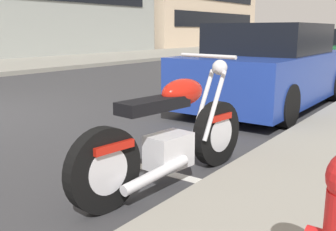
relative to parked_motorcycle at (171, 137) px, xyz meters
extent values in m
cube|color=gray|center=(12.19, 11.27, -0.36)|extent=(120.00, 5.00, 0.14)
cube|color=silver|center=(0.19, 0.34, -0.43)|extent=(0.12, 2.20, 0.01)
cylinder|color=black|center=(0.69, -0.08, -0.11)|extent=(0.66, 0.18, 0.65)
cylinder|color=silver|center=(0.69, -0.08, -0.11)|extent=(0.37, 0.16, 0.36)
cylinder|color=black|center=(-0.73, 0.09, -0.11)|extent=(0.66, 0.18, 0.65)
cylinder|color=silver|center=(-0.73, 0.09, -0.11)|extent=(0.37, 0.16, 0.36)
cube|color=silver|center=(-0.02, 0.01, -0.12)|extent=(0.43, 0.30, 0.30)
cube|color=black|center=(-0.20, 0.03, 0.31)|extent=(0.70, 0.30, 0.10)
ellipsoid|color=#B7190F|center=(0.16, -0.01, 0.37)|extent=(0.50, 0.29, 0.24)
cube|color=#B7190F|center=(-0.68, 0.08, 0.07)|extent=(0.38, 0.22, 0.06)
cube|color=#B7190F|center=(0.67, -0.07, 0.07)|extent=(0.34, 0.20, 0.06)
cylinder|color=silver|center=(0.55, 0.01, 0.21)|extent=(0.34, 0.08, 0.65)
cylinder|color=silver|center=(0.53, -0.13, 0.21)|extent=(0.34, 0.08, 0.65)
cylinder|color=silver|center=(0.51, -0.06, 0.67)|extent=(0.11, 0.62, 0.04)
sphere|color=silver|center=(0.71, -0.08, 0.55)|extent=(0.15, 0.15, 0.15)
cylinder|color=silver|center=(-0.33, -0.10, -0.22)|extent=(0.71, 0.17, 0.16)
cube|color=navy|center=(3.94, 0.69, 0.12)|extent=(4.01, 1.76, 0.79)
cube|color=black|center=(3.89, 0.69, 0.76)|extent=(2.00, 1.61, 0.50)
cylinder|color=black|center=(5.27, 1.48, -0.12)|extent=(0.62, 0.22, 0.62)
cylinder|color=black|center=(5.26, -0.11, -0.12)|extent=(0.62, 0.22, 0.62)
cylinder|color=black|center=(2.62, 1.49, -0.12)|extent=(0.62, 0.22, 0.62)
cylinder|color=black|center=(2.62, -0.10, -0.12)|extent=(0.62, 0.22, 0.62)
cylinder|color=black|center=(11.38, 1.39, -0.12)|extent=(0.63, 0.25, 0.62)
cylinder|color=black|center=(8.74, 1.49, -0.12)|extent=(0.63, 0.25, 0.62)
cube|color=black|center=(25.39, 13.54, 1.69)|extent=(11.91, 0.06, 1.10)
camera|label=1|loc=(-2.68, -1.91, 0.91)|focal=41.95mm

